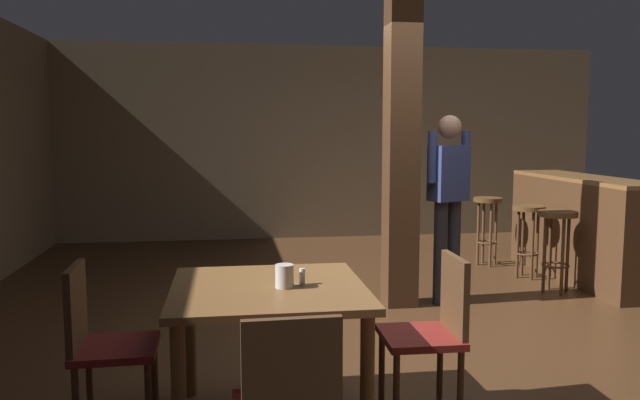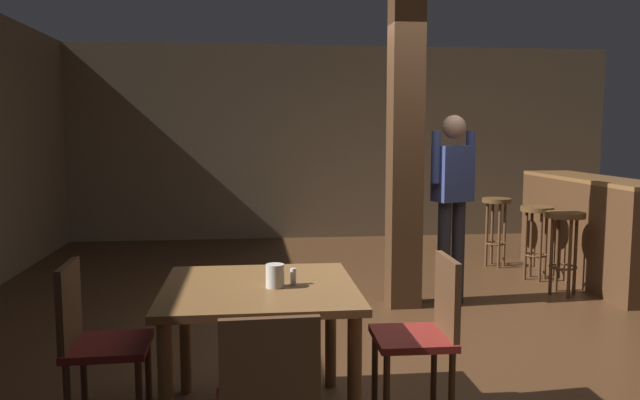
{
  "view_description": "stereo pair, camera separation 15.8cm",
  "coord_description": "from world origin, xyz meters",
  "px_view_note": "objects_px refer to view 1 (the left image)",
  "views": [
    {
      "loc": [
        -1.54,
        -4.61,
        1.59
      ],
      "look_at": [
        -0.85,
        0.05,
        1.06
      ],
      "focal_mm": 35.0,
      "sensor_mm": 36.0,
      "label": 1
    },
    {
      "loc": [
        -1.38,
        -4.63,
        1.59
      ],
      "look_at": [
        -0.85,
        0.05,
        1.06
      ],
      "focal_mm": 35.0,
      "sensor_mm": 36.0,
      "label": 2
    }
  ],
  "objects_px": {
    "chair_east": "(434,326)",
    "salt_shaker": "(302,277)",
    "bar_stool_far": "(487,215)",
    "dining_table": "(269,307)",
    "standing_person": "(448,195)",
    "bar_stool_mid": "(528,224)",
    "bar_counter": "(575,227)",
    "bar_stool_near": "(557,231)",
    "napkin_cup": "(284,276)",
    "chair_west": "(101,339)"
  },
  "relations": [
    {
      "from": "chair_east",
      "to": "salt_shaker",
      "type": "bearing_deg",
      "value": 178.13
    },
    {
      "from": "bar_stool_far",
      "to": "chair_east",
      "type": "bearing_deg",
      "value": -117.27
    },
    {
      "from": "dining_table",
      "to": "bar_stool_far",
      "type": "relative_size",
      "value": 1.28
    },
    {
      "from": "standing_person",
      "to": "bar_stool_mid",
      "type": "xyz_separation_m",
      "value": [
        1.2,
        0.82,
        -0.42
      ]
    },
    {
      "from": "salt_shaker",
      "to": "bar_stool_mid",
      "type": "bearing_deg",
      "value": 46.73
    },
    {
      "from": "dining_table",
      "to": "chair_east",
      "type": "relative_size",
      "value": 1.15
    },
    {
      "from": "bar_counter",
      "to": "bar_stool_near",
      "type": "xyz_separation_m",
      "value": [
        -0.48,
        -0.5,
        0.05
      ]
    },
    {
      "from": "bar_counter",
      "to": "bar_stool_far",
      "type": "xyz_separation_m",
      "value": [
        -0.64,
        0.8,
        0.03
      ]
    },
    {
      "from": "salt_shaker",
      "to": "bar_stool_near",
      "type": "bearing_deg",
      "value": 40.21
    },
    {
      "from": "napkin_cup",
      "to": "dining_table",
      "type": "bearing_deg",
      "value": 147.99
    },
    {
      "from": "bar_stool_near",
      "to": "bar_counter",
      "type": "bearing_deg",
      "value": 45.76
    },
    {
      "from": "bar_stool_mid",
      "to": "dining_table",
      "type": "bearing_deg",
      "value": -135.08
    },
    {
      "from": "chair_west",
      "to": "chair_east",
      "type": "bearing_deg",
      "value": -1.71
    },
    {
      "from": "chair_west",
      "to": "salt_shaker",
      "type": "relative_size",
      "value": 10.12
    },
    {
      "from": "chair_east",
      "to": "bar_counter",
      "type": "xyz_separation_m",
      "value": [
        2.53,
        2.86,
        0.05
      ]
    },
    {
      "from": "bar_stool_near",
      "to": "bar_stool_far",
      "type": "xyz_separation_m",
      "value": [
        -0.15,
        1.3,
        -0.02
      ]
    },
    {
      "from": "salt_shaker",
      "to": "bar_stool_far",
      "type": "relative_size",
      "value": 0.11
    },
    {
      "from": "bar_stool_mid",
      "to": "chair_west",
      "type": "bearing_deg",
      "value": -142.67
    },
    {
      "from": "bar_counter",
      "to": "bar_stool_far",
      "type": "relative_size",
      "value": 2.74
    },
    {
      "from": "chair_west",
      "to": "bar_stool_far",
      "type": "height_order",
      "value": "chair_west"
    },
    {
      "from": "napkin_cup",
      "to": "bar_stool_near",
      "type": "bearing_deg",
      "value": 39.82
    },
    {
      "from": "chair_west",
      "to": "napkin_cup",
      "type": "height_order",
      "value": "chair_west"
    },
    {
      "from": "chair_east",
      "to": "bar_stool_near",
      "type": "distance_m",
      "value": 3.13
    },
    {
      "from": "dining_table",
      "to": "chair_west",
      "type": "bearing_deg",
      "value": 178.08
    },
    {
      "from": "chair_west",
      "to": "salt_shaker",
      "type": "bearing_deg",
      "value": -1.6
    },
    {
      "from": "standing_person",
      "to": "napkin_cup",
      "type": "bearing_deg",
      "value": -127.55
    },
    {
      "from": "standing_person",
      "to": "bar_stool_near",
      "type": "relative_size",
      "value": 2.14
    },
    {
      "from": "standing_person",
      "to": "bar_stool_far",
      "type": "xyz_separation_m",
      "value": [
        1.03,
        1.5,
        -0.41
      ]
    },
    {
      "from": "standing_person",
      "to": "bar_stool_far",
      "type": "height_order",
      "value": "standing_person"
    },
    {
      "from": "dining_table",
      "to": "standing_person",
      "type": "xyz_separation_m",
      "value": [
        1.77,
        2.14,
        0.35
      ]
    },
    {
      "from": "standing_person",
      "to": "bar_stool_near",
      "type": "height_order",
      "value": "standing_person"
    },
    {
      "from": "dining_table",
      "to": "bar_stool_near",
      "type": "height_order",
      "value": "bar_stool_near"
    },
    {
      "from": "chair_east",
      "to": "bar_stool_mid",
      "type": "xyz_separation_m",
      "value": [
        2.06,
        2.98,
        0.08
      ]
    },
    {
      "from": "chair_east",
      "to": "napkin_cup",
      "type": "xyz_separation_m",
      "value": [
        -0.83,
        -0.03,
        0.32
      ]
    },
    {
      "from": "dining_table",
      "to": "standing_person",
      "type": "height_order",
      "value": "standing_person"
    },
    {
      "from": "salt_shaker",
      "to": "bar_stool_near",
      "type": "relative_size",
      "value": 0.11
    },
    {
      "from": "dining_table",
      "to": "chair_east",
      "type": "distance_m",
      "value": 0.92
    },
    {
      "from": "dining_table",
      "to": "standing_person",
      "type": "bearing_deg",
      "value": 50.47
    },
    {
      "from": "bar_stool_mid",
      "to": "napkin_cup",
      "type": "bearing_deg",
      "value": -133.79
    },
    {
      "from": "bar_stool_far",
      "to": "dining_table",
      "type": "bearing_deg",
      "value": -127.57
    },
    {
      "from": "bar_stool_mid",
      "to": "bar_stool_far",
      "type": "distance_m",
      "value": 0.7
    },
    {
      "from": "napkin_cup",
      "to": "standing_person",
      "type": "relative_size",
      "value": 0.07
    },
    {
      "from": "salt_shaker",
      "to": "bar_stool_far",
      "type": "bearing_deg",
      "value": 54.27
    },
    {
      "from": "chair_west",
      "to": "chair_east",
      "type": "xyz_separation_m",
      "value": [
        1.79,
        -0.05,
        0.0
      ]
    },
    {
      "from": "dining_table",
      "to": "chair_east",
      "type": "bearing_deg",
      "value": -1.51
    },
    {
      "from": "bar_stool_near",
      "to": "bar_stool_mid",
      "type": "relative_size",
      "value": 1.03
    },
    {
      "from": "chair_east",
      "to": "napkin_cup",
      "type": "distance_m",
      "value": 0.89
    },
    {
      "from": "dining_table",
      "to": "bar_stool_mid",
      "type": "bearing_deg",
      "value": 44.92
    },
    {
      "from": "chair_west",
      "to": "bar_stool_mid",
      "type": "distance_m",
      "value": 4.83
    },
    {
      "from": "dining_table",
      "to": "bar_stool_mid",
      "type": "height_order",
      "value": "bar_stool_mid"
    }
  ]
}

